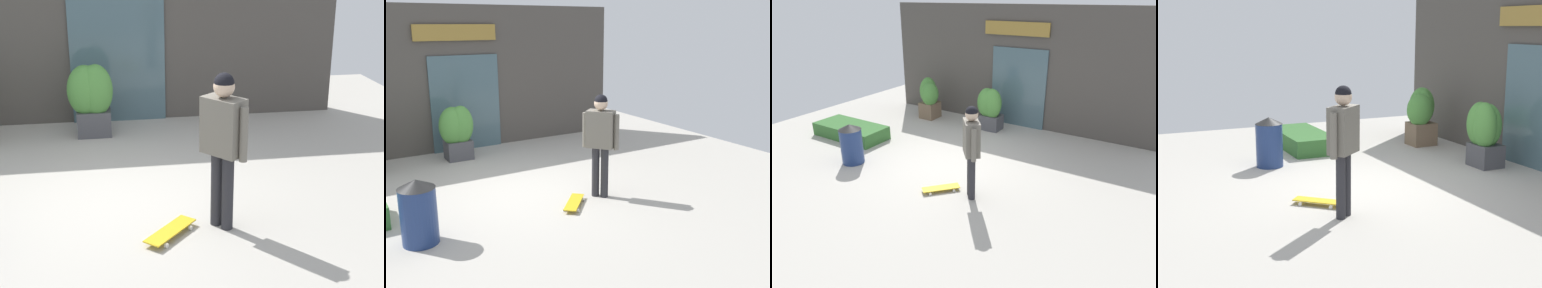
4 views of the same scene
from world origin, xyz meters
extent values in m
plane|color=#B2ADA3|center=(0.00, 0.00, 0.00)|extent=(12.00, 12.00, 0.00)
cube|color=#4C4742|center=(0.00, 3.42, 1.67)|extent=(8.16, 0.25, 3.33)
cube|color=#47606B|center=(0.16, 3.28, 1.11)|extent=(1.63, 0.06, 2.21)
cube|color=olive|center=(0.02, 3.26, 2.72)|extent=(1.87, 0.05, 0.36)
cylinder|color=#28282D|center=(1.18, -0.97, 0.44)|extent=(0.13, 0.13, 0.89)
cylinder|color=#28282D|center=(1.07, -0.85, 0.44)|extent=(0.13, 0.13, 0.89)
cube|color=#6B665B|center=(1.13, -0.91, 1.20)|extent=(0.49, 0.52, 0.63)
cylinder|color=#6B665B|center=(1.30, -1.12, 1.17)|extent=(0.09, 0.09, 0.60)
cylinder|color=#6B665B|center=(0.95, -0.70, 1.17)|extent=(0.09, 0.09, 0.60)
sphere|color=beige|center=(1.13, -0.91, 1.64)|extent=(0.23, 0.23, 0.23)
sphere|color=black|center=(1.13, -0.91, 1.68)|extent=(0.22, 0.22, 0.22)
cube|color=gold|center=(0.52, -1.04, 0.07)|extent=(0.65, 0.68, 0.02)
cylinder|color=silver|center=(0.45, -1.29, 0.03)|extent=(0.06, 0.06, 0.05)
cylinder|color=silver|center=(0.28, -1.14, 0.03)|extent=(0.06, 0.06, 0.05)
cylinder|color=silver|center=(0.76, -0.95, 0.03)|extent=(0.06, 0.06, 0.05)
cylinder|color=silver|center=(0.59, -0.79, 0.03)|extent=(0.06, 0.06, 0.05)
cube|color=#47474C|center=(-0.29, 2.57, 0.21)|extent=(0.55, 0.47, 0.42)
ellipsoid|color=#4C8C3D|center=(-0.29, 2.59, 0.76)|extent=(0.55, 0.47, 0.80)
ellipsoid|color=#4C8C3D|center=(-0.40, 2.50, 0.78)|extent=(0.58, 0.43, 0.83)
ellipsoid|color=#4C8C3D|center=(-0.23, 2.47, 0.78)|extent=(0.54, 0.37, 0.85)
cylinder|color=navy|center=(-1.93, -1.05, 0.40)|extent=(0.49, 0.49, 0.80)
cone|color=black|center=(-1.93, -1.05, 0.86)|extent=(0.50, 0.50, 0.12)
camera|label=1|loc=(-0.14, -6.59, 3.12)|focal=53.51mm
camera|label=2|loc=(-3.00, -6.91, 2.91)|focal=41.79mm
camera|label=3|loc=(4.14, -5.98, 3.55)|focal=33.42mm
camera|label=4|loc=(7.57, -3.74, 2.53)|focal=51.08mm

